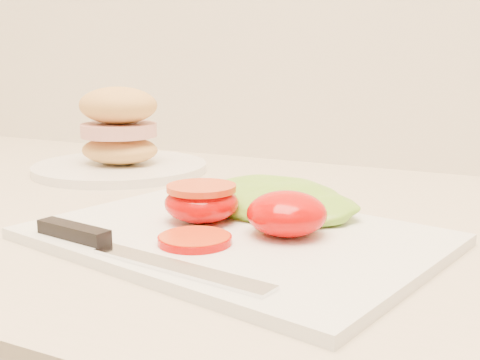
% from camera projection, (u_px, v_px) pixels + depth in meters
% --- Properties ---
extents(cutting_board, '(0.39, 0.31, 0.01)m').
position_uv_depth(cutting_board, '(235.00, 236.00, 0.54)').
color(cutting_board, white).
rests_on(cutting_board, counter).
extents(tomato_half_dome, '(0.07, 0.07, 0.04)m').
position_uv_depth(tomato_half_dome, '(287.00, 213.00, 0.52)').
color(tomato_half_dome, '#D30000').
rests_on(tomato_half_dome, cutting_board).
extents(tomato_half_cut, '(0.07, 0.07, 0.04)m').
position_uv_depth(tomato_half_cut, '(202.00, 201.00, 0.57)').
color(tomato_half_cut, '#D30000').
rests_on(tomato_half_cut, cutting_board).
extents(tomato_slice_0, '(0.06, 0.06, 0.01)m').
position_uv_depth(tomato_slice_0, '(195.00, 239.00, 0.50)').
color(tomato_slice_0, '#CC5B1E').
rests_on(tomato_slice_0, cutting_board).
extents(lettuce_leaf_0, '(0.15, 0.11, 0.03)m').
position_uv_depth(lettuce_leaf_0, '(269.00, 199.00, 0.60)').
color(lettuce_leaf_0, '#7CBF32').
rests_on(lettuce_leaf_0, cutting_board).
extents(lettuce_leaf_1, '(0.10, 0.08, 0.02)m').
position_uv_depth(lettuce_leaf_1, '(308.00, 208.00, 0.58)').
color(lettuce_leaf_1, '#7CBF32').
rests_on(lettuce_leaf_1, cutting_board).
extents(knife, '(0.24, 0.06, 0.01)m').
position_uv_depth(knife, '(111.00, 244.00, 0.49)').
color(knife, silver).
rests_on(knife, cutting_board).
extents(sandwich_plate, '(0.25, 0.25, 0.12)m').
position_uv_depth(sandwich_plate, '(119.00, 142.00, 0.86)').
color(sandwich_plate, white).
rests_on(sandwich_plate, counter).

